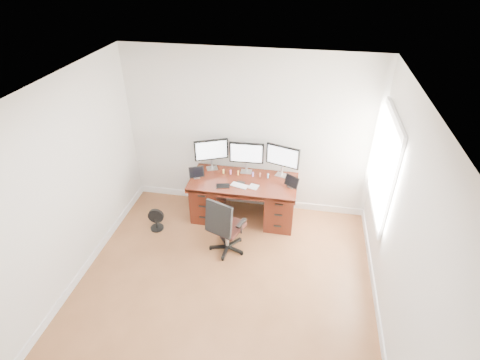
% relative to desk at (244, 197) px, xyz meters
% --- Properties ---
extents(ground, '(4.50, 4.50, 0.00)m').
position_rel_desk_xyz_m(ground, '(0.00, -1.83, -0.40)').
color(ground, brown).
rests_on(ground, ground).
extents(back_wall, '(4.00, 0.10, 2.70)m').
position_rel_desk_xyz_m(back_wall, '(0.00, 0.42, 0.95)').
color(back_wall, silver).
rests_on(back_wall, ground).
extents(right_wall, '(0.10, 4.50, 2.70)m').
position_rel_desk_xyz_m(right_wall, '(2.00, -1.72, 0.95)').
color(right_wall, silver).
rests_on(right_wall, ground).
extents(desk, '(1.70, 0.80, 0.75)m').
position_rel_desk_xyz_m(desk, '(0.00, 0.00, 0.00)').
color(desk, '#44180D').
rests_on(desk, ground).
extents(office_chair, '(0.66, 0.66, 0.96)m').
position_rel_desk_xyz_m(office_chair, '(-0.12, -0.86, -0.09)').
color(office_chair, black).
rests_on(office_chair, ground).
extents(floor_fan, '(0.26, 0.22, 0.37)m').
position_rel_desk_xyz_m(floor_fan, '(-1.33, -0.56, -0.22)').
color(floor_fan, black).
rests_on(floor_fan, ground).
extents(monitor_left, '(0.52, 0.25, 0.53)m').
position_rel_desk_xyz_m(monitor_left, '(-0.58, 0.24, 0.68)').
color(monitor_left, silver).
rests_on(monitor_left, desk).
extents(monitor_center, '(0.55, 0.15, 0.53)m').
position_rel_desk_xyz_m(monitor_center, '(0.00, 0.24, 0.68)').
color(monitor_center, silver).
rests_on(monitor_center, desk).
extents(monitor_right, '(0.54, 0.19, 0.53)m').
position_rel_desk_xyz_m(monitor_right, '(0.58, 0.24, 0.68)').
color(monitor_right, silver).
rests_on(monitor_right, desk).
extents(tablet_left, '(0.25, 0.16, 0.19)m').
position_rel_desk_xyz_m(tablet_left, '(-0.75, -0.08, 0.43)').
color(tablet_left, silver).
rests_on(tablet_left, desk).
extents(tablet_right, '(0.24, 0.19, 0.19)m').
position_rel_desk_xyz_m(tablet_right, '(0.76, -0.08, 0.43)').
color(tablet_right, silver).
rests_on(tablet_right, desk).
extents(keyboard, '(0.29, 0.19, 0.01)m').
position_rel_desk_xyz_m(keyboard, '(-0.03, -0.19, 0.36)').
color(keyboard, white).
rests_on(keyboard, desk).
extents(trackpad, '(0.17, 0.17, 0.01)m').
position_rel_desk_xyz_m(trackpad, '(0.19, -0.18, 0.35)').
color(trackpad, silver).
rests_on(trackpad, desk).
extents(drawing_tablet, '(0.23, 0.18, 0.01)m').
position_rel_desk_xyz_m(drawing_tablet, '(-0.28, -0.25, 0.35)').
color(drawing_tablet, black).
rests_on(drawing_tablet, desk).
extents(phone, '(0.14, 0.08, 0.01)m').
position_rel_desk_xyz_m(phone, '(-0.03, -0.10, 0.35)').
color(phone, black).
rests_on(phone, desk).
extents(figurine_yellow, '(0.03, 0.03, 0.08)m').
position_rel_desk_xyz_m(figurine_yellow, '(-0.36, 0.12, 0.39)').
color(figurine_yellow, '#D6BD54').
rests_on(figurine_yellow, desk).
extents(figurine_pink, '(0.03, 0.03, 0.08)m').
position_rel_desk_xyz_m(figurine_pink, '(-0.24, 0.12, 0.39)').
color(figurine_pink, '#DA61AA').
rests_on(figurine_pink, desk).
extents(figurine_orange, '(0.03, 0.03, 0.08)m').
position_rel_desk_xyz_m(figurine_orange, '(-0.11, 0.12, 0.39)').
color(figurine_orange, '#F4A84F').
rests_on(figurine_orange, desk).
extents(figurine_purple, '(0.03, 0.03, 0.08)m').
position_rel_desk_xyz_m(figurine_purple, '(0.13, 0.12, 0.39)').
color(figurine_purple, '#A67CE4').
rests_on(figurine_purple, desk).
extents(figurine_brown, '(0.03, 0.03, 0.08)m').
position_rel_desk_xyz_m(figurine_brown, '(0.24, 0.12, 0.39)').
color(figurine_brown, brown).
rests_on(figurine_brown, desk).
extents(figurine_blue, '(0.03, 0.03, 0.08)m').
position_rel_desk_xyz_m(figurine_blue, '(0.37, 0.12, 0.39)').
color(figurine_blue, '#639CE0').
rests_on(figurine_blue, desk).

